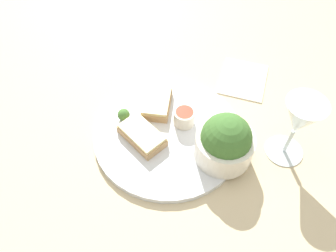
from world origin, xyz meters
The scene contains 9 objects.
ground_plane centered at (0.00, 0.00, 0.00)m, with size 4.00×4.00×0.00m, color #C6B289.
dinner_plate centered at (0.00, 0.00, 0.01)m, with size 0.32×0.32×0.01m.
salad_bowl centered at (-0.07, -0.10, 0.06)m, with size 0.12×0.12×0.11m.
sauce_ramekin centered at (0.02, -0.04, 0.03)m, with size 0.05×0.05×0.04m.
cheese_toast_near centered at (-0.01, 0.06, 0.03)m, with size 0.12×0.11×0.03m.
cheese_toast_far centered at (0.07, 0.02, 0.03)m, with size 0.10×0.08×0.03m.
wine_glass centered at (-0.07, -0.24, 0.11)m, with size 0.08×0.08×0.15m.
garnish centered at (0.05, 0.09, 0.03)m, with size 0.03×0.03×0.03m.
napkin centered at (0.15, -0.21, 0.00)m, with size 0.17×0.16×0.01m.
Camera 1 is at (-0.42, 0.05, 0.59)m, focal length 35.00 mm.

